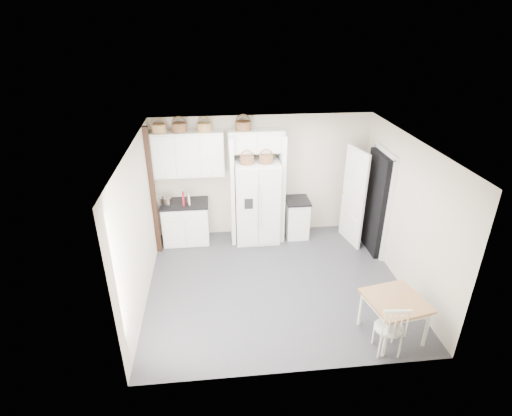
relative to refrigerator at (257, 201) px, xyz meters
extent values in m
plane|color=#37363D|center=(0.15, -1.66, -0.88)|extent=(4.50, 4.50, 0.00)
plane|color=white|center=(0.15, -1.66, 1.72)|extent=(4.50, 4.50, 0.00)
plane|color=beige|center=(0.15, 0.34, 0.42)|extent=(4.50, 0.00, 4.50)
plane|color=beige|center=(-2.10, -1.66, 0.42)|extent=(0.00, 4.00, 4.00)
plane|color=beige|center=(2.40, -1.66, 0.42)|extent=(0.00, 4.00, 4.00)
cube|color=silver|center=(0.00, 0.00, 0.00)|extent=(0.91, 0.73, 1.75)
cube|color=white|center=(-1.50, 0.04, -0.44)|extent=(0.94, 0.59, 0.87)
cube|color=white|center=(0.87, 0.04, -0.47)|extent=(0.46, 0.56, 0.82)
cube|color=brown|center=(1.70, -3.11, -0.55)|extent=(0.93, 0.93, 0.66)
cube|color=white|center=(1.50, -3.41, -0.45)|extent=(0.44, 0.41, 0.85)
cube|color=black|center=(-1.50, 0.04, 0.01)|extent=(0.98, 0.63, 0.04)
cube|color=black|center=(0.87, 0.04, -0.04)|extent=(0.50, 0.59, 0.04)
cube|color=silver|center=(-1.87, -0.06, 0.12)|extent=(0.29, 0.22, 0.18)
cube|color=#A50E23|center=(-1.51, -0.04, 0.16)|extent=(0.05, 0.17, 0.25)
cube|color=silver|center=(-1.40, -0.04, 0.14)|extent=(0.07, 0.15, 0.22)
cylinder|color=#9A6536|center=(-1.87, 0.17, 1.56)|extent=(0.29, 0.29, 0.16)
cylinder|color=brown|center=(-1.48, 0.17, 1.56)|extent=(0.29, 0.29, 0.17)
cylinder|color=#9A6536|center=(-1.01, 0.17, 1.56)|extent=(0.28, 0.28, 0.16)
cylinder|color=brown|center=(-0.26, 0.17, 1.56)|extent=(0.31, 0.31, 0.17)
cylinder|color=brown|center=(-0.21, -0.10, 0.95)|extent=(0.28, 0.28, 0.15)
cylinder|color=brown|center=(0.17, -0.10, 0.95)|extent=(0.28, 0.28, 0.15)
cube|color=white|center=(-1.35, 0.17, 1.02)|extent=(1.40, 0.34, 0.90)
cube|color=white|center=(0.00, 0.17, 1.25)|extent=(1.12, 0.34, 0.45)
cube|color=white|center=(-0.51, 0.04, 0.27)|extent=(0.08, 0.60, 2.30)
cube|color=white|center=(0.51, 0.04, 0.27)|extent=(0.08, 0.60, 2.30)
cube|color=black|center=(-2.05, -0.31, 0.42)|extent=(0.09, 0.09, 2.60)
cube|color=black|center=(2.31, -0.66, 0.15)|extent=(0.18, 0.85, 2.05)
cube|color=white|center=(1.95, -0.32, 0.15)|extent=(0.21, 0.79, 2.05)
camera|label=1|loc=(-0.82, -7.49, 3.52)|focal=28.00mm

